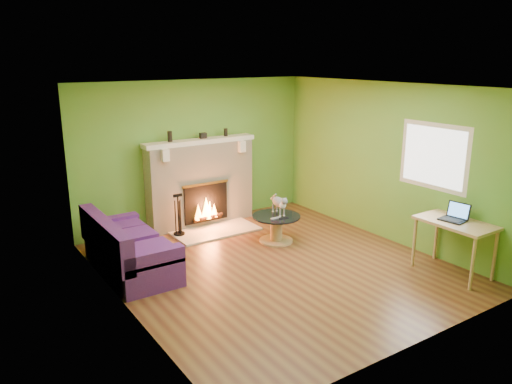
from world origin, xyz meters
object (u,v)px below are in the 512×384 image
cat (279,204)px  sofa (127,250)px  coffee_table (276,227)px  desk (455,228)px

cat → sofa: bearing=-173.5°
coffee_table → cat: cat is taller
sofa → cat: bearing=-4.0°
sofa → desk: size_ratio=1.76×
sofa → desk: sofa is taller
coffee_table → cat: size_ratio=1.46×
desk → coffee_table: bearing=119.2°
sofa → cat: size_ratio=3.37×
coffee_table → desk: (1.34, -2.40, 0.42)m
coffee_table → desk: size_ratio=0.76×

